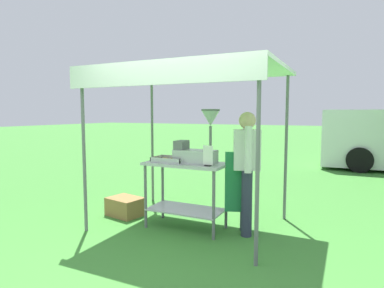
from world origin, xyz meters
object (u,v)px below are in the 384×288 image
menu_sign (208,157)px  vendor (246,166)px  stall_canopy (189,77)px  supply_crate (125,206)px  donut_cart (186,181)px  donut_tray (169,160)px  donut_fryer (198,145)px

menu_sign → vendor: (0.41, 0.31, -0.13)m
stall_canopy → supply_crate: 2.24m
stall_canopy → donut_cart: (-0.00, -0.10, -1.43)m
donut_tray → menu_sign: size_ratio=1.78×
donut_cart → donut_fryer: bearing=0.4°
donut_cart → supply_crate: donut_cart is taller
donut_tray → supply_crate: donut_tray is taller
menu_sign → vendor: 0.53m
stall_canopy → donut_cart: 1.43m
menu_sign → supply_crate: (-1.50, 0.23, -0.89)m
donut_tray → supply_crate: (-0.87, 0.14, -0.80)m
stall_canopy → menu_sign: bearing=-32.0°
stall_canopy → donut_cart: bearing=-90.0°
donut_cart → supply_crate: bearing=175.6°
donut_fryer → menu_sign: (0.20, -0.15, -0.13)m
vendor → supply_crate: 2.06m
donut_cart → vendor: 0.86m
vendor → donut_tray: bearing=-168.3°
stall_canopy → vendor: size_ratio=1.58×
menu_sign → vendor: bearing=36.7°
donut_fryer → supply_crate: size_ratio=1.24×
stall_canopy → menu_sign: (0.39, -0.24, -1.06)m
donut_fryer → vendor: bearing=14.7°
donut_fryer → vendor: 0.69m
donut_cart → stall_canopy: bearing=90.0°
stall_canopy → donut_fryer: bearing=-27.7°
vendor → supply_crate: (-1.91, -0.08, -0.76)m
donut_tray → menu_sign: (0.62, -0.09, 0.09)m
stall_canopy → menu_sign: size_ratio=9.62×
donut_cart → donut_tray: donut_tray is taller
stall_canopy → donut_tray: 1.18m
stall_canopy → donut_tray: size_ratio=5.40×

